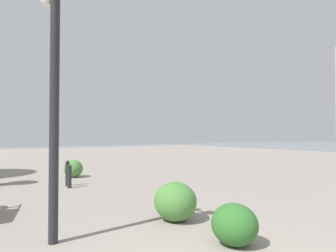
% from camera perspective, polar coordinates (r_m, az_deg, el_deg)
% --- Properties ---
extents(lamppost, '(0.98, 0.28, 3.88)m').
position_cam_1_polar(lamppost, '(5.05, -19.84, 9.97)').
color(lamppost, '#232328').
rests_on(lamppost, ground).
extents(bollard_near, '(0.13, 0.13, 0.69)m').
position_cam_1_polar(bollard_near, '(9.92, -17.43, -8.60)').
color(bollard_near, '#232328').
rests_on(bollard_near, ground).
extents(bollard_mid, '(0.13, 0.13, 0.79)m').
position_cam_1_polar(bollard_mid, '(10.32, -17.76, -8.05)').
color(bollard_mid, '#232328').
rests_on(bollard_mid, ground).
extents(shrub_low, '(0.71, 0.64, 0.60)m').
position_cam_1_polar(shrub_low, '(4.84, 11.94, -17.05)').
color(shrub_low, '#2D6628').
rests_on(shrub_low, ground).
extents(shrub_round, '(0.84, 0.76, 0.72)m').
position_cam_1_polar(shrub_round, '(5.97, 1.33, -13.51)').
color(shrub_round, '#477F38').
rests_on(shrub_round, ground).
extents(shrub_wide, '(0.76, 0.69, 0.65)m').
position_cam_1_polar(shrub_wide, '(12.32, -16.78, -7.39)').
color(shrub_wide, '#477F38').
rests_on(shrub_wide, ground).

